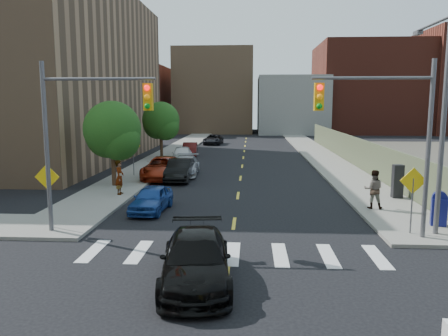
# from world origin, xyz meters

# --- Properties ---
(ground) EXTENTS (160.00, 160.00, 0.00)m
(ground) POSITION_xyz_m (0.00, 0.00, 0.00)
(ground) COLOR black
(ground) RESTS_ON ground
(sidewalk_nw) EXTENTS (3.50, 73.00, 0.15)m
(sidewalk_nw) POSITION_xyz_m (-7.75, 41.50, 0.07)
(sidewalk_nw) COLOR gray
(sidewalk_nw) RESTS_ON ground
(sidewalk_ne) EXTENTS (3.50, 73.00, 0.15)m
(sidewalk_ne) POSITION_xyz_m (7.75, 41.50, 0.07)
(sidewalk_ne) COLOR gray
(sidewalk_ne) RESTS_ON ground
(fence_north) EXTENTS (0.12, 44.00, 2.50)m
(fence_north) POSITION_xyz_m (9.60, 28.00, 1.25)
(fence_north) COLOR #656C4C
(fence_north) RESTS_ON ground
(building_nw) EXTENTS (22.00, 30.00, 16.00)m
(building_nw) POSITION_xyz_m (-22.00, 30.00, 8.00)
(building_nw) COLOR #8C6B4C
(building_nw) RESTS_ON ground
(bg_bldg_west) EXTENTS (14.00, 18.00, 12.00)m
(bg_bldg_west) POSITION_xyz_m (-22.00, 70.00, 6.00)
(bg_bldg_west) COLOR #592319
(bg_bldg_west) RESTS_ON ground
(bg_bldg_midwest) EXTENTS (14.00, 16.00, 15.00)m
(bg_bldg_midwest) POSITION_xyz_m (-6.00, 72.00, 7.50)
(bg_bldg_midwest) COLOR #8C6B4C
(bg_bldg_midwest) RESTS_ON ground
(bg_bldg_center) EXTENTS (12.00, 16.00, 10.00)m
(bg_bldg_center) POSITION_xyz_m (8.00, 70.00, 5.00)
(bg_bldg_center) COLOR gray
(bg_bldg_center) RESTS_ON ground
(bg_bldg_east) EXTENTS (18.00, 18.00, 16.00)m
(bg_bldg_east) POSITION_xyz_m (22.00, 72.00, 8.00)
(bg_bldg_east) COLOR #592319
(bg_bldg_east) RESTS_ON ground
(signal_nw) EXTENTS (4.59, 0.30, 7.00)m
(signal_nw) POSITION_xyz_m (-5.98, 6.00, 4.53)
(signal_nw) COLOR #59595E
(signal_nw) RESTS_ON ground
(signal_ne) EXTENTS (4.59, 0.30, 7.00)m
(signal_ne) POSITION_xyz_m (5.98, 6.00, 4.53)
(signal_ne) COLOR #59595E
(signal_ne) RESTS_ON ground
(streetlight_ne) EXTENTS (0.25, 3.70, 9.00)m
(streetlight_ne) POSITION_xyz_m (8.20, 6.90, 5.22)
(streetlight_ne) COLOR #59595E
(streetlight_ne) RESTS_ON ground
(warn_sign_nw) EXTENTS (1.06, 0.06, 2.83)m
(warn_sign_nw) POSITION_xyz_m (-7.80, 6.50, 1.99)
(warn_sign_nw) COLOR #59595E
(warn_sign_nw) RESTS_ON ground
(warn_sign_ne) EXTENTS (1.06, 0.06, 2.83)m
(warn_sign_ne) POSITION_xyz_m (7.20, 6.50, 1.99)
(warn_sign_ne) COLOR #59595E
(warn_sign_ne) RESTS_ON ground
(warn_sign_midwest) EXTENTS (1.06, 0.06, 2.83)m
(warn_sign_midwest) POSITION_xyz_m (-7.80, 20.00, 1.99)
(warn_sign_midwest) COLOR #59595E
(warn_sign_midwest) RESTS_ON ground
(tree_west_near) EXTENTS (3.66, 3.64, 5.52)m
(tree_west_near) POSITION_xyz_m (-8.00, 16.05, 3.48)
(tree_west_near) COLOR #332114
(tree_west_near) RESTS_ON ground
(tree_west_far) EXTENTS (3.66, 3.64, 5.52)m
(tree_west_far) POSITION_xyz_m (-8.00, 31.05, 3.48)
(tree_west_far) COLOR #332114
(tree_west_far) RESTS_ON ground
(parked_car_blue) EXTENTS (1.80, 3.88, 1.29)m
(parked_car_blue) POSITION_xyz_m (-4.20, 9.98, 0.64)
(parked_car_blue) COLOR navy
(parked_car_blue) RESTS_ON ground
(parked_car_black) EXTENTS (1.63, 4.59, 1.51)m
(parked_car_black) POSITION_xyz_m (-4.20, 18.81, 0.75)
(parked_car_black) COLOR black
(parked_car_black) RESTS_ON ground
(parked_car_red) EXTENTS (2.82, 5.73, 1.57)m
(parked_car_red) POSITION_xyz_m (-5.50, 19.43, 0.78)
(parked_car_red) COLOR #9D270F
(parked_car_red) RESTS_ON ground
(parked_car_silver) EXTENTS (2.22, 5.01, 1.43)m
(parked_car_silver) POSITION_xyz_m (-4.20, 21.19, 0.71)
(parked_car_silver) COLOR #A1A2A8
(parked_car_silver) RESTS_ON ground
(parked_car_white) EXTENTS (2.23, 4.58, 1.50)m
(parked_car_white) POSITION_xyz_m (-5.50, 27.99, 0.75)
(parked_car_white) COLOR silver
(parked_car_white) RESTS_ON ground
(parked_car_maroon) EXTENTS (1.77, 4.22, 1.36)m
(parked_car_maroon) POSITION_xyz_m (-5.50, 33.15, 0.68)
(parked_car_maroon) COLOR #460F0E
(parked_car_maroon) RESTS_ON ground
(parked_car_grey) EXTENTS (2.51, 4.84, 1.30)m
(parked_car_grey) POSITION_xyz_m (-4.20, 45.91, 0.65)
(parked_car_grey) COLOR black
(parked_car_grey) RESTS_ON ground
(black_sedan) EXTENTS (2.55, 5.21, 1.46)m
(black_sedan) POSITION_xyz_m (-0.89, 1.41, 0.73)
(black_sedan) COLOR black
(black_sedan) RESTS_ON ground
(mailbox) EXTENTS (0.72, 0.62, 1.50)m
(mailbox) POSITION_xyz_m (8.81, 7.73, 0.88)
(mailbox) COLOR navy
(mailbox) RESTS_ON sidewalk_ne
(payphone) EXTENTS (0.56, 0.47, 1.85)m
(payphone) POSITION_xyz_m (8.87, 13.33, 1.07)
(payphone) COLOR black
(payphone) RESTS_ON sidewalk_ne
(pedestrian_west) EXTENTS (0.51, 0.74, 1.98)m
(pedestrian_west) POSITION_xyz_m (-6.80, 13.27, 1.14)
(pedestrian_west) COLOR gray
(pedestrian_west) RESTS_ON sidewalk_nw
(pedestrian_east) EXTENTS (1.06, 0.90, 1.94)m
(pedestrian_east) POSITION_xyz_m (6.84, 10.69, 1.12)
(pedestrian_east) COLOR gray
(pedestrian_east) RESTS_ON sidewalk_ne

